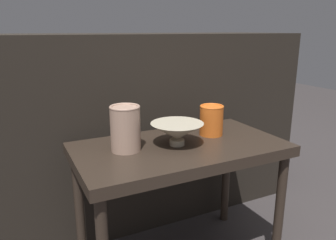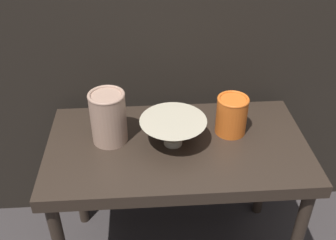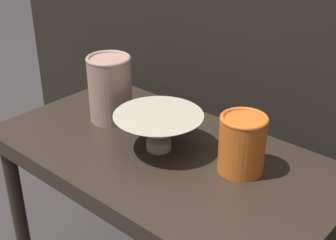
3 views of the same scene
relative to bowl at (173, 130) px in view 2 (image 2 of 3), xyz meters
name	(u,v)px [view 2 (image 2 of 3)]	position (x,y,z in m)	size (l,w,h in m)	color
table	(177,159)	(0.01, 0.00, -0.11)	(0.76, 0.42, 0.50)	#2D231C
couch_backdrop	(166,78)	(0.01, 0.51, -0.11)	(1.66, 0.50, 0.89)	black
bowl	(173,130)	(0.00, 0.00, 0.00)	(0.19, 0.19, 0.08)	#B2A88E
vase_textured_left	(108,117)	(-0.18, 0.04, 0.03)	(0.10, 0.10, 0.16)	tan
vase_colorful_right	(232,115)	(0.18, 0.05, 0.01)	(0.09, 0.09, 0.12)	orange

